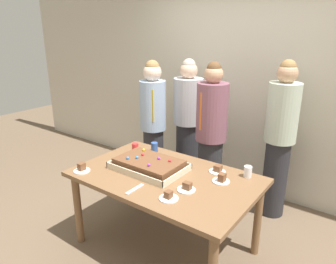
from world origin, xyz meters
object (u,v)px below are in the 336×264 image
object	(u,v)px
plated_slice_far_right	(169,197)
person_far_right_suit	(153,125)
plated_slice_near_right	(82,169)
plated_slice_center_front	(187,188)
sheet_cake	(149,164)
plated_slice_far_left	(218,170)
person_striped_tie_right	(211,137)
drink_cup_nearest	(135,148)
person_serving_front	(280,138)
party_table	(165,184)
plated_slice_near_left	(222,179)
cake_server_utensil	(135,189)
person_green_shirt_behind	(188,124)
drink_cup_far_end	(248,172)
drink_cup_middle	(154,147)

from	to	relation	value
plated_slice_far_right	person_far_right_suit	distance (m)	1.53
plated_slice_near_right	plated_slice_center_front	bearing A→B (deg)	15.71
sheet_cake	plated_slice_far_right	world-z (taller)	sheet_cake
plated_slice_far_left	person_striped_tie_right	bearing A→B (deg)	124.73
person_striped_tie_right	plated_slice_far_left	bearing A→B (deg)	47.01
drink_cup_nearest	person_serving_front	bearing A→B (deg)	38.14
party_table	plated_slice_near_left	distance (m)	0.51
cake_server_utensil	person_striped_tie_right	world-z (taller)	person_striped_tie_right
sheet_cake	person_green_shirt_behind	size ratio (longest dim) A/B	0.40
plated_slice_near_left	person_green_shirt_behind	size ratio (longest dim) A/B	0.09
plated_slice_near_left	person_green_shirt_behind	distance (m)	1.40
drink_cup_far_end	person_serving_front	size ratio (longest dim) A/B	0.06
drink_cup_far_end	party_table	bearing A→B (deg)	-146.13
drink_cup_middle	person_striped_tie_right	size ratio (longest dim) A/B	0.06
plated_slice_center_front	drink_cup_far_end	world-z (taller)	drink_cup_far_end
party_table	drink_cup_middle	world-z (taller)	drink_cup_middle
person_green_shirt_behind	person_far_right_suit	distance (m)	0.45
person_serving_front	person_far_right_suit	world-z (taller)	person_serving_front
plated_slice_near_left	drink_cup_far_end	size ratio (longest dim) A/B	1.50
plated_slice_near_left	person_striped_tie_right	xyz separation A→B (m)	(-0.48, 0.67, 0.09)
plated_slice_near_left	person_green_shirt_behind	xyz separation A→B (m)	(-0.98, 0.99, 0.07)
plated_slice_near_left	drink_cup_nearest	world-z (taller)	drink_cup_nearest
plated_slice_near_right	plated_slice_center_front	world-z (taller)	plated_slice_near_right
drink_cup_middle	plated_slice_center_front	bearing A→B (deg)	-34.09
drink_cup_far_end	person_striped_tie_right	bearing A→B (deg)	144.09
plated_slice_far_right	plated_slice_center_front	bearing A→B (deg)	78.90
person_serving_front	person_striped_tie_right	distance (m)	0.72
party_table	plated_slice_near_right	size ratio (longest dim) A/B	10.76
drink_cup_nearest	plated_slice_far_right	bearing A→B (deg)	-33.42
plated_slice_near_left	person_serving_front	size ratio (longest dim) A/B	0.09
party_table	person_green_shirt_behind	size ratio (longest dim) A/B	0.97
cake_server_utensil	person_green_shirt_behind	xyz separation A→B (m)	(-0.48, 1.53, 0.09)
drink_cup_far_end	person_green_shirt_behind	bearing A→B (deg)	145.66
drink_cup_nearest	person_striped_tie_right	world-z (taller)	person_striped_tie_right
sheet_cake	drink_cup_far_end	xyz separation A→B (m)	(0.80, 0.39, 0.00)
sheet_cake	plated_slice_near_left	distance (m)	0.68
cake_server_utensil	drink_cup_middle	bearing A→B (deg)	117.49
person_serving_front	person_far_right_suit	size ratio (longest dim) A/B	1.03
sheet_cake	plated_slice_far_left	world-z (taller)	sheet_cake
plated_slice_center_front	drink_cup_middle	distance (m)	0.88
cake_server_utensil	person_green_shirt_behind	distance (m)	1.60
person_serving_front	plated_slice_near_right	bearing A→B (deg)	-4.44
plated_slice_near_left	plated_slice_far_right	xyz separation A→B (m)	(-0.20, -0.49, -0.01)
person_far_right_suit	plated_slice_near_right	bearing A→B (deg)	-30.80
plated_slice_far_right	drink_cup_far_end	bearing A→B (deg)	64.48
party_table	plated_slice_far_right	size ratio (longest dim) A/B	10.76
drink_cup_middle	person_striped_tie_right	xyz separation A→B (m)	(0.41, 0.47, 0.06)
person_green_shirt_behind	plated_slice_far_right	bearing A→B (deg)	12.26
sheet_cake	person_far_right_suit	bearing A→B (deg)	126.58
party_table	person_serving_front	bearing A→B (deg)	62.32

